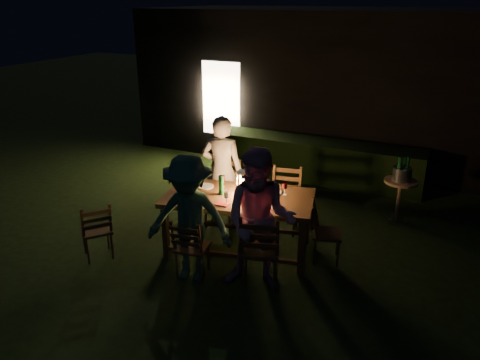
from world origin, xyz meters
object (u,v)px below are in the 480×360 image
at_px(bottle_table, 221,185).
at_px(side_table, 401,185).
at_px(chair_far_right, 284,212).
at_px(person_opp_left, 189,219).
at_px(ice_bucket, 402,174).
at_px(chair_spare, 98,240).
at_px(bottle_bucket_a, 399,171).
at_px(chair_far_left, 222,205).
at_px(person_house_side, 222,171).
at_px(chair_near_right, 260,261).
at_px(chair_near_left, 192,257).
at_px(dining_table, 239,201).
at_px(chair_end, 325,243).
at_px(lantern, 243,184).
at_px(person_opp_right, 260,221).
at_px(bottle_bucket_b, 406,171).

xyz_separation_m(bottle_table, side_table, (2.20, 2.02, -0.37)).
height_order(chair_far_right, side_table, chair_far_right).
bearing_deg(side_table, person_opp_left, -127.80).
bearing_deg(ice_bucket, bottle_table, -137.43).
bearing_deg(chair_spare, bottle_bucket_a, -11.21).
bearing_deg(chair_far_left, side_table, -160.03).
xyz_separation_m(person_house_side, bottle_table, (0.37, -0.76, 0.11)).
height_order(person_house_side, bottle_table, person_house_side).
relative_size(chair_near_right, person_house_side, 0.60).
bearing_deg(chair_near_left, ice_bucket, 43.30).
relative_size(person_opp_left, ice_bucket, 5.63).
bearing_deg(bottle_table, dining_table, 12.17).
bearing_deg(person_house_side, person_opp_left, 90.00).
bearing_deg(chair_far_right, chair_end, 132.88).
distance_m(chair_near_left, chair_end, 1.85).
relative_size(dining_table, chair_near_left, 2.50).
xyz_separation_m(person_opp_left, lantern, (0.31, 0.96, 0.17)).
relative_size(chair_near_left, ice_bucket, 2.98).
bearing_deg(person_opp_right, lantern, 114.69).
xyz_separation_m(chair_far_left, ice_bucket, (2.56, 1.31, 0.49)).
height_order(chair_near_right, bottle_table, bottle_table).
xyz_separation_m(chair_near_left, person_opp_left, (0.01, -0.05, 0.57)).
bearing_deg(bottle_bucket_a, bottle_bucket_b, 38.66).
distance_m(chair_near_left, bottle_table, 1.08).
bearing_deg(chair_near_left, lantern, 62.43).
bearing_deg(lantern, side_table, 44.87).
distance_m(chair_end, person_house_side, 1.97).
height_order(chair_far_left, chair_spare, chair_far_left).
bearing_deg(ice_bucket, person_house_side, -153.85).
relative_size(chair_spare, lantern, 2.57).
height_order(chair_far_right, bottle_bucket_a, same).
bearing_deg(person_house_side, ice_bucket, -166.03).
relative_size(chair_far_right, side_table, 1.45).
distance_m(chair_far_left, person_opp_right, 1.92).
xyz_separation_m(chair_far_right, bottle_table, (-0.62, -0.92, 0.69)).
distance_m(chair_far_right, bottle_table, 1.31).
bearing_deg(bottle_table, person_opp_right, -37.34).
height_order(ice_bucket, bottle_bucket_a, bottle_bucket_a).
xyz_separation_m(chair_near_right, person_opp_left, (-0.87, -0.24, 0.52)).
xyz_separation_m(chair_end, lantern, (-1.17, -0.20, 0.74)).
xyz_separation_m(chair_spare, bottle_bucket_b, (3.72, 3.01, 0.60)).
distance_m(chair_near_right, bottle_table, 1.24).
relative_size(chair_spare, bottle_table, 3.21).
bearing_deg(lantern, chair_near_left, -109.31).
bearing_deg(chair_near_left, chair_near_right, 3.69).
bearing_deg(bottle_bucket_a, person_opp_right, -116.13).
distance_m(person_opp_right, side_table, 3.01).
bearing_deg(ice_bucket, person_opp_left, -127.80).
bearing_deg(person_house_side, lantern, 123.00).
bearing_deg(chair_near_left, chair_end, 28.44).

